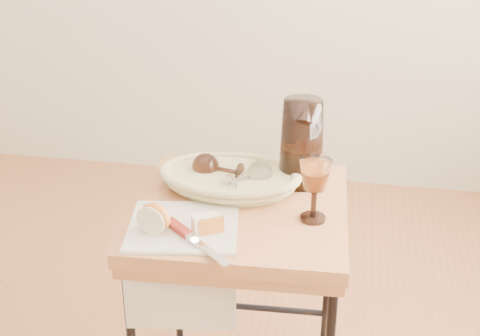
% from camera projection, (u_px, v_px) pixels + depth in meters
% --- Properties ---
extents(side_table, '(0.59, 0.59, 0.71)m').
position_uv_depth(side_table, '(241.00, 312.00, 1.90)').
color(side_table, brown).
rests_on(side_table, floor).
extents(tea_towel, '(0.31, 0.28, 0.01)m').
position_uv_depth(tea_towel, '(183.00, 226.00, 1.64)').
color(tea_towel, silver).
rests_on(tea_towel, side_table).
extents(bread_basket, '(0.36, 0.25, 0.05)m').
position_uv_depth(bread_basket, '(230.00, 180.00, 1.82)').
color(bread_basket, tan).
rests_on(bread_basket, side_table).
extents(goblet_lying_a, '(0.14, 0.10, 0.08)m').
position_uv_depth(goblet_lying_a, '(220.00, 169.00, 1.82)').
color(goblet_lying_a, '#402016').
rests_on(goblet_lying_a, bread_basket).
extents(goblet_lying_b, '(0.13, 0.14, 0.07)m').
position_uv_depth(goblet_lying_b, '(247.00, 178.00, 1.78)').
color(goblet_lying_b, white).
rests_on(goblet_lying_b, bread_basket).
extents(pitcher, '(0.22, 0.28, 0.29)m').
position_uv_depth(pitcher, '(302.00, 142.00, 1.81)').
color(pitcher, black).
rests_on(pitcher, side_table).
extents(wine_goblet, '(0.10, 0.10, 0.17)m').
position_uv_depth(wine_goblet, '(314.00, 190.00, 1.64)').
color(wine_goblet, white).
rests_on(wine_goblet, side_table).
extents(apple_half, '(0.09, 0.06, 0.08)m').
position_uv_depth(apple_half, '(155.00, 217.00, 1.60)').
color(apple_half, red).
rests_on(apple_half, tea_towel).
extents(apple_wedge, '(0.07, 0.06, 0.04)m').
position_uv_depth(apple_wedge, '(205.00, 223.00, 1.60)').
color(apple_wedge, '#F6E1BA').
rests_on(apple_wedge, tea_towel).
extents(table_knife, '(0.20, 0.18, 0.02)m').
position_uv_depth(table_knife, '(194.00, 239.00, 1.56)').
color(table_knife, silver).
rests_on(table_knife, tea_towel).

